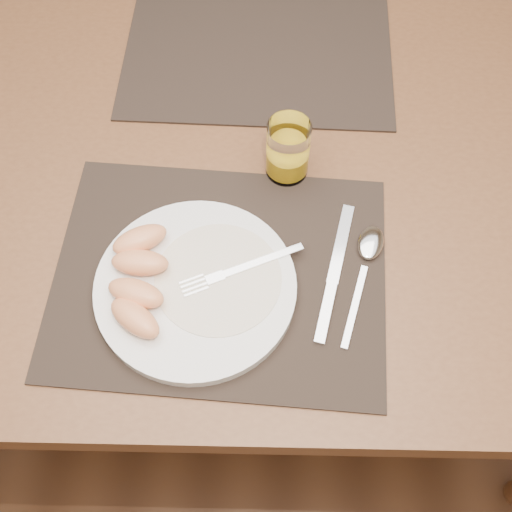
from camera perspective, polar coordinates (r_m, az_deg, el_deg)
The scene contains 11 objects.
ground at distance 1.65m, azimuth -0.76°, elevation -7.19°, with size 5.00×5.00×0.00m, color #56331D.
table at distance 1.07m, azimuth -1.17°, elevation 6.61°, with size 1.40×0.90×0.75m.
placemat_near at distance 0.88m, azimuth -3.24°, elevation -1.69°, with size 0.45×0.35×0.00m, color black.
placemat_far at distance 1.15m, azimuth 0.21°, elevation 18.03°, with size 0.45×0.35×0.00m, color black.
plate at distance 0.86m, azimuth -5.39°, elevation -2.81°, with size 0.27×0.27×0.02m, color white.
plate_dressing at distance 0.85m, azimuth -3.39°, elevation -1.99°, with size 0.17×0.17×0.00m.
fork at distance 0.86m, azimuth -2.15°, elevation -1.41°, with size 0.17×0.09×0.00m.
knife at distance 0.87m, azimuth 6.78°, elevation -2.39°, with size 0.06×0.22×0.01m.
spoon at distance 0.90m, azimuth 9.96°, elevation 0.38°, with size 0.07×0.19×0.01m.
juice_glass at distance 0.94m, azimuth 2.84°, elevation 9.23°, with size 0.06×0.06×0.10m.
grapefruit_wedges at distance 0.85m, azimuth -10.47°, elevation -1.90°, with size 0.09×0.19×0.03m.
Camera 1 is at (0.03, -0.63, 1.53)m, focal length 45.00 mm.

